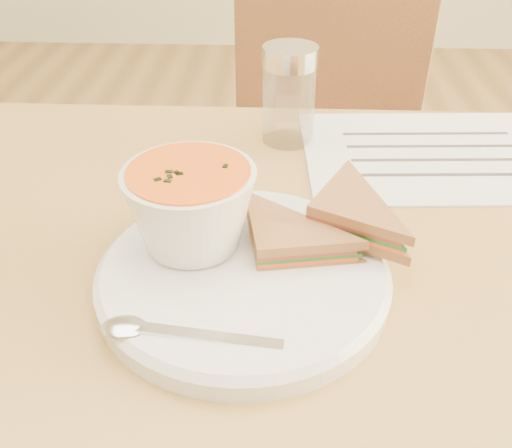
# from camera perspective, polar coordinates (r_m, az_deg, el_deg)

# --- Properties ---
(chair_far) EXTENTS (0.47, 0.47, 0.84)m
(chair_far) POSITION_cam_1_polar(r_m,az_deg,el_deg) (1.13, 3.99, -0.59)
(chair_far) COLOR brown
(chair_far) RESTS_ON floor
(plate) EXTENTS (0.31, 0.31, 0.02)m
(plate) POSITION_cam_1_polar(r_m,az_deg,el_deg) (0.49, -1.28, -5.31)
(plate) COLOR white
(plate) RESTS_ON dining_table
(soup_bowl) EXTENTS (0.13, 0.13, 0.08)m
(soup_bowl) POSITION_cam_1_polar(r_m,az_deg,el_deg) (0.49, -6.49, 1.22)
(soup_bowl) COLOR white
(soup_bowl) RESTS_ON plate
(sandwich_half_a) EXTENTS (0.11, 0.11, 0.03)m
(sandwich_half_a) POSITION_cam_1_polar(r_m,az_deg,el_deg) (0.47, 0.11, -4.01)
(sandwich_half_a) COLOR #A16538
(sandwich_half_a) RESTS_ON plate
(sandwich_half_b) EXTENTS (0.13, 0.13, 0.03)m
(sandwich_half_b) POSITION_cam_1_polar(r_m,az_deg,el_deg) (0.50, 4.99, 0.40)
(sandwich_half_b) COLOR #A16538
(sandwich_half_b) RESTS_ON plate
(spoon) EXTENTS (0.18, 0.05, 0.01)m
(spoon) POSITION_cam_1_polar(r_m,az_deg,el_deg) (0.43, -6.45, -11.00)
(spoon) COLOR silver
(spoon) RESTS_ON plate
(paper_menu) EXTENTS (0.33, 0.25, 0.00)m
(paper_menu) POSITION_cam_1_polar(r_m,az_deg,el_deg) (0.73, 17.57, 6.70)
(paper_menu) COLOR white
(paper_menu) RESTS_ON dining_table
(condiment_shaker) EXTENTS (0.07, 0.07, 0.12)m
(condiment_shaker) POSITION_cam_1_polar(r_m,az_deg,el_deg) (0.71, 3.32, 12.73)
(condiment_shaker) COLOR silver
(condiment_shaker) RESTS_ON dining_table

